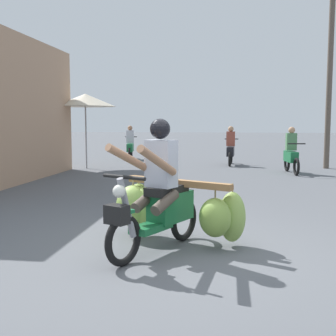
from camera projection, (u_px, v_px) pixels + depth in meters
The scene contains 7 objects.
ground_plane at pixel (178, 257), 4.93m from camera, with size 120.00×120.00×0.00m, color #56595E.
motorbike_main_loaded at pixel (164, 204), 5.40m from camera, with size 1.77×1.82×1.58m.
motorbike_distant_ahead_left at pixel (231, 149), 15.34m from camera, with size 0.50×1.62×1.40m.
motorbike_distant_ahead_right at pixel (291, 154), 12.95m from camera, with size 0.50×1.62×1.40m.
motorbike_distant_far_ahead at pixel (130, 146), 17.65m from camera, with size 0.53×1.61×1.40m.
market_umbrella_near_shop at pixel (85, 100), 14.10m from camera, with size 1.98×1.98×2.47m.
utility_pole at pixel (330, 75), 14.01m from camera, with size 0.18×0.18×6.16m, color brown.
Camera 1 is at (0.55, -4.76, 1.54)m, focal length 45.88 mm.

